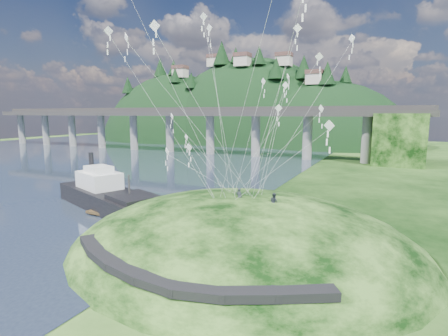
% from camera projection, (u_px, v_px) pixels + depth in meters
% --- Properties ---
extents(ground, '(320.00, 320.00, 0.00)m').
position_uv_depth(ground, '(164.00, 240.00, 36.35)').
color(ground, black).
rests_on(ground, ground).
extents(water, '(240.00, 240.00, 0.00)m').
position_uv_depth(water, '(10.00, 162.00, 94.08)').
color(water, '#303F58').
rests_on(water, ground).
extents(grass_hill, '(36.00, 32.00, 13.00)m').
position_uv_depth(grass_hill, '(242.00, 260.00, 34.91)').
color(grass_hill, black).
rests_on(grass_hill, ground).
extents(footpath, '(22.29, 5.84, 0.83)m').
position_uv_depth(footpath, '(170.00, 273.00, 24.15)').
color(footpath, black).
rests_on(footpath, ground).
extents(bridge, '(160.00, 11.00, 15.00)m').
position_uv_depth(bridge, '(226.00, 124.00, 108.53)').
color(bridge, '#2D2B2B').
rests_on(bridge, ground).
extents(far_ridge, '(153.00, 70.00, 94.50)m').
position_uv_depth(far_ridge, '(241.00, 157.00, 164.88)').
color(far_ridge, black).
rests_on(far_ridge, ground).
extents(work_barge, '(21.74, 12.75, 7.37)m').
position_uv_depth(work_barge, '(108.00, 195.00, 48.20)').
color(work_barge, black).
rests_on(work_barge, ground).
extents(wooden_dock, '(12.45, 2.56, 0.88)m').
position_uv_depth(wooden_dock, '(126.00, 217.00, 43.05)').
color(wooden_dock, '#3B2B18').
rests_on(wooden_dock, ground).
extents(kite_flyers, '(4.40, 1.06, 1.95)m').
position_uv_depth(kite_flyers, '(261.00, 191.00, 32.72)').
color(kite_flyers, '#282E36').
rests_on(kite_flyers, ground).
extents(kite_swarm, '(19.50, 17.96, 19.90)m').
position_uv_depth(kite_swarm, '(234.00, 68.00, 33.07)').
color(kite_swarm, white).
rests_on(kite_swarm, ground).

